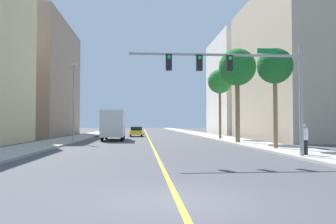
{
  "coord_description": "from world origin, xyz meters",
  "views": [
    {
      "loc": [
        -0.89,
        -8.17,
        1.88
      ],
      "look_at": [
        1.4,
        20.85,
        2.9
      ],
      "focal_mm": 35.7,
      "sensor_mm": 36.0,
      "label": 1
    }
  ],
  "objects_px": {
    "palm_far": "(220,82)",
    "delivery_truck": "(113,125)",
    "car_white": "(137,130)",
    "car_black": "(107,132)",
    "pedestrian": "(305,140)",
    "street_lamp": "(74,98)",
    "traffic_signal_mast": "(243,74)",
    "palm_mid": "(237,68)",
    "palm_near": "(275,67)",
    "car_yellow": "(136,131)"
  },
  "relations": [
    {
      "from": "car_black",
      "to": "pedestrian",
      "type": "height_order",
      "value": "pedestrian"
    },
    {
      "from": "traffic_signal_mast",
      "to": "street_lamp",
      "type": "relative_size",
      "value": 1.19
    },
    {
      "from": "delivery_truck",
      "to": "car_yellow",
      "type": "bearing_deg",
      "value": 76.38
    },
    {
      "from": "car_yellow",
      "to": "car_white",
      "type": "bearing_deg",
      "value": 89.2
    },
    {
      "from": "palm_near",
      "to": "palm_far",
      "type": "distance_m",
      "value": 15.26
    },
    {
      "from": "traffic_signal_mast",
      "to": "street_lamp",
      "type": "height_order",
      "value": "street_lamp"
    },
    {
      "from": "car_white",
      "to": "car_yellow",
      "type": "height_order",
      "value": "car_yellow"
    },
    {
      "from": "street_lamp",
      "to": "palm_far",
      "type": "height_order",
      "value": "palm_far"
    },
    {
      "from": "traffic_signal_mast",
      "to": "car_yellow",
      "type": "xyz_separation_m",
      "value": [
        -6.2,
        31.74,
        -3.79
      ]
    },
    {
      "from": "traffic_signal_mast",
      "to": "pedestrian",
      "type": "relative_size",
      "value": 5.57
    },
    {
      "from": "palm_far",
      "to": "delivery_truck",
      "type": "xyz_separation_m",
      "value": [
        -12.35,
        -0.24,
        -5.01
      ]
    },
    {
      "from": "car_yellow",
      "to": "pedestrian",
      "type": "distance_m",
      "value": 32.64
    },
    {
      "from": "palm_near",
      "to": "car_white",
      "type": "xyz_separation_m",
      "value": [
        -10.38,
        35.56,
        -5.22
      ]
    },
    {
      "from": "car_white",
      "to": "palm_far",
      "type": "bearing_deg",
      "value": -64.45
    },
    {
      "from": "car_white",
      "to": "street_lamp",
      "type": "bearing_deg",
      "value": -104.8
    },
    {
      "from": "car_white",
      "to": "pedestrian",
      "type": "distance_m",
      "value": 41.93
    },
    {
      "from": "street_lamp",
      "to": "palm_near",
      "type": "bearing_deg",
      "value": -34.7
    },
    {
      "from": "car_black",
      "to": "pedestrian",
      "type": "distance_m",
      "value": 33.57
    },
    {
      "from": "traffic_signal_mast",
      "to": "palm_far",
      "type": "bearing_deg",
      "value": 79.91
    },
    {
      "from": "palm_far",
      "to": "palm_near",
      "type": "bearing_deg",
      "value": -88.5
    },
    {
      "from": "street_lamp",
      "to": "palm_near",
      "type": "height_order",
      "value": "street_lamp"
    },
    {
      "from": "traffic_signal_mast",
      "to": "street_lamp",
      "type": "xyz_separation_m",
      "value": [
        -12.34,
        17.22,
        0.01
      ]
    },
    {
      "from": "traffic_signal_mast",
      "to": "palm_mid",
      "type": "relative_size",
      "value": 1.06
    },
    {
      "from": "street_lamp",
      "to": "palm_far",
      "type": "distance_m",
      "value": 16.68
    },
    {
      "from": "traffic_signal_mast",
      "to": "palm_far",
      "type": "xyz_separation_m",
      "value": [
        3.74,
        21.04,
        2.24
      ]
    },
    {
      "from": "car_black",
      "to": "delivery_truck",
      "type": "xyz_separation_m",
      "value": [
        1.74,
        -10.33,
        1.02
      ]
    },
    {
      "from": "palm_far",
      "to": "pedestrian",
      "type": "height_order",
      "value": "palm_far"
    },
    {
      "from": "traffic_signal_mast",
      "to": "street_lamp",
      "type": "distance_m",
      "value": 21.19
    },
    {
      "from": "car_white",
      "to": "car_yellow",
      "type": "xyz_separation_m",
      "value": [
        0.04,
        -9.63,
        0.01
      ]
    },
    {
      "from": "street_lamp",
      "to": "delivery_truck",
      "type": "xyz_separation_m",
      "value": [
        3.74,
        3.57,
        -2.78
      ]
    },
    {
      "from": "traffic_signal_mast",
      "to": "car_black",
      "type": "distance_m",
      "value": 33.02
    },
    {
      "from": "car_black",
      "to": "delivery_truck",
      "type": "relative_size",
      "value": 0.48
    },
    {
      "from": "palm_mid",
      "to": "car_white",
      "type": "distance_m",
      "value": 30.31
    },
    {
      "from": "palm_far",
      "to": "car_black",
      "type": "xyz_separation_m",
      "value": [
        -14.09,
        10.09,
        -6.04
      ]
    },
    {
      "from": "palm_mid",
      "to": "delivery_truck",
      "type": "bearing_deg",
      "value": 148.89
    },
    {
      "from": "car_white",
      "to": "palm_mid",
      "type": "bearing_deg",
      "value": -71.19
    },
    {
      "from": "car_white",
      "to": "delivery_truck",
      "type": "distance_m",
      "value": 20.73
    },
    {
      "from": "pedestrian",
      "to": "palm_far",
      "type": "bearing_deg",
      "value": -138.81
    },
    {
      "from": "car_white",
      "to": "car_black",
      "type": "height_order",
      "value": "car_black"
    },
    {
      "from": "car_black",
      "to": "pedestrian",
      "type": "bearing_deg",
      "value": 113.84
    },
    {
      "from": "palm_mid",
      "to": "palm_far",
      "type": "height_order",
      "value": "palm_mid"
    },
    {
      "from": "car_yellow",
      "to": "car_black",
      "type": "relative_size",
      "value": 1.18
    },
    {
      "from": "palm_far",
      "to": "pedestrian",
      "type": "xyz_separation_m",
      "value": [
        -0.06,
        -20.41,
        -5.77
      ]
    },
    {
      "from": "traffic_signal_mast",
      "to": "car_white",
      "type": "xyz_separation_m",
      "value": [
        -6.24,
        41.36,
        -3.81
      ]
    },
    {
      "from": "palm_far",
      "to": "delivery_truck",
      "type": "height_order",
      "value": "palm_far"
    },
    {
      "from": "palm_mid",
      "to": "palm_far",
      "type": "xyz_separation_m",
      "value": [
        0.13,
        7.62,
        -0.36
      ]
    },
    {
      "from": "car_white",
      "to": "car_black",
      "type": "relative_size",
      "value": 1.05
    },
    {
      "from": "car_white",
      "to": "car_black",
      "type": "xyz_separation_m",
      "value": [
        -4.1,
        -10.23,
        0.01
      ]
    },
    {
      "from": "street_lamp",
      "to": "delivery_truck",
      "type": "bearing_deg",
      "value": 43.71
    },
    {
      "from": "car_white",
      "to": "traffic_signal_mast",
      "type": "bearing_deg",
      "value": -82.03
    }
  ]
}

